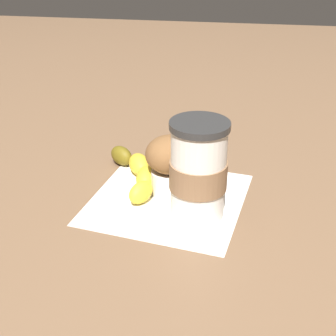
% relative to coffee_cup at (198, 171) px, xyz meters
% --- Properties ---
extents(ground_plane, '(3.00, 3.00, 0.00)m').
position_rel_coffee_cup_xyz_m(ground_plane, '(0.05, -0.04, -0.08)').
color(ground_plane, brown).
extents(paper_napkin, '(0.27, 0.27, 0.00)m').
position_rel_coffee_cup_xyz_m(paper_napkin, '(0.05, -0.04, -0.08)').
color(paper_napkin, white).
rests_on(paper_napkin, ground_plane).
extents(coffee_cup, '(0.09, 0.09, 0.15)m').
position_rel_coffee_cup_xyz_m(coffee_cup, '(0.00, 0.00, 0.00)').
color(coffee_cup, silver).
rests_on(coffee_cup, paper_napkin).
extents(muffin, '(0.08, 0.08, 0.10)m').
position_rel_coffee_cup_xyz_m(muffin, '(0.06, -0.06, -0.02)').
color(muffin, white).
rests_on(muffin, paper_napkin).
extents(banana, '(0.12, 0.18, 0.04)m').
position_rel_coffee_cup_xyz_m(banana, '(0.11, -0.09, -0.06)').
color(banana, gold).
rests_on(banana, paper_napkin).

